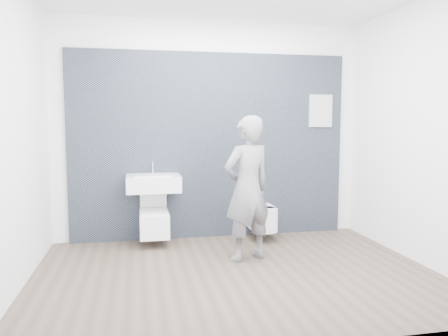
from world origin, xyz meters
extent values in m
plane|color=brown|center=(0.00, 0.00, 0.00)|extent=(4.00, 4.00, 0.00)
plane|color=white|center=(0.00, 1.50, 1.40)|extent=(4.00, 0.00, 4.00)
plane|color=white|center=(0.00, -1.50, 1.40)|extent=(4.00, 0.00, 4.00)
plane|color=white|center=(-2.00, 0.00, 1.40)|extent=(0.00, 3.00, 3.00)
plane|color=white|center=(2.00, 0.00, 1.40)|extent=(0.00, 3.00, 3.00)
cube|color=black|center=(0.00, 1.47, 0.00)|extent=(3.60, 0.06, 2.40)
cube|color=white|center=(-0.76, 1.20, 0.77)|extent=(0.65, 0.49, 0.19)
cube|color=silver|center=(-0.76, 1.18, 0.86)|extent=(0.45, 0.32, 0.03)
cylinder|color=silver|center=(-0.76, 1.38, 0.95)|extent=(0.02, 0.02, 0.16)
cylinder|color=silver|center=(-0.76, 1.33, 1.02)|extent=(0.02, 0.11, 0.02)
cylinder|color=silver|center=(-0.76, 1.42, 0.61)|extent=(0.04, 0.04, 0.13)
cube|color=white|center=(-0.76, 1.19, 0.26)|extent=(0.35, 0.51, 0.30)
cylinder|color=silver|center=(-0.76, 1.15, 0.40)|extent=(0.25, 0.25, 0.03)
cube|color=white|center=(-0.76, 1.15, 0.42)|extent=(0.33, 0.41, 0.02)
cube|color=white|center=(-0.76, 1.34, 0.61)|extent=(0.33, 0.12, 0.36)
cube|color=silver|center=(-0.76, 1.41, 0.16)|extent=(0.09, 0.06, 0.08)
cube|color=white|center=(0.62, 1.25, 0.27)|extent=(0.32, 0.38, 0.27)
cylinder|color=white|center=(0.62, 1.06, 0.27)|extent=(0.32, 0.32, 0.27)
cube|color=white|center=(0.62, 1.23, 0.42)|extent=(0.30, 0.36, 0.03)
cylinder|color=white|center=(0.62, 1.04, 0.42)|extent=(0.30, 0.30, 0.03)
cube|color=silver|center=(0.62, 1.41, 0.17)|extent=(0.09, 0.06, 0.08)
cube|color=white|center=(1.50, 1.43, 0.00)|extent=(0.32, 0.03, 0.43)
imported|color=slate|center=(0.22, 0.41, 0.79)|extent=(0.67, 0.56, 1.58)
camera|label=1|loc=(-0.95, -4.14, 1.50)|focal=35.00mm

